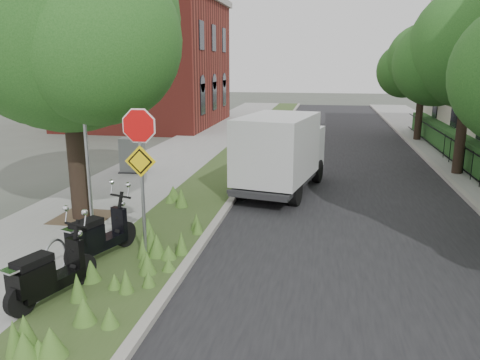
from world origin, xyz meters
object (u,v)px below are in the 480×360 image
Objects in this scene: scooter_near at (43,280)px; utility_cabinet at (132,156)px; scooter_far at (94,240)px; box_truck at (281,149)px; sign_assembly at (140,153)px.

scooter_near is 1.42× the size of utility_cabinet.
scooter_far is 1.44× the size of utility_cabinet.
box_truck is (3.18, 8.15, 0.85)m from scooter_near.
box_truck is (3.18, 6.35, 0.84)m from scooter_far.
scooter_far is 0.37× the size of box_truck.
utility_cabinet is (-2.42, 7.71, 0.17)m from scooter_far.
utility_cabinet is at bearing 166.37° from box_truck.
scooter_far is at bearing 90.20° from scooter_near.
scooter_far is 8.08m from utility_cabinet.
sign_assembly is 2.53× the size of utility_cabinet.
scooter_near is 0.36× the size of box_truck.
utility_cabinet is at bearing 104.33° from scooter_near.
sign_assembly is 2.04m from scooter_far.
scooter_far is (-0.01, 1.80, 0.01)m from scooter_near.
sign_assembly is 1.76× the size of scooter_far.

